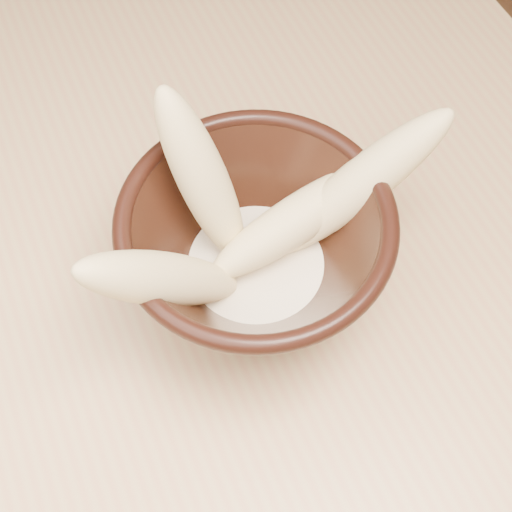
# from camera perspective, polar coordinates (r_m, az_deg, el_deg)

# --- Properties ---
(table) EXTENTS (1.20, 0.80, 0.75)m
(table) POSITION_cam_1_polar(r_m,az_deg,el_deg) (0.72, -18.83, -4.93)
(table) COLOR tan
(table) RESTS_ON ground
(bowl) EXTENTS (0.21, 0.21, 0.11)m
(bowl) POSITION_cam_1_polar(r_m,az_deg,el_deg) (0.55, 0.00, 0.51)
(bowl) COLOR black
(bowl) RESTS_ON table
(milk_puddle) EXTENTS (0.12, 0.12, 0.02)m
(milk_puddle) POSITION_cam_1_polar(r_m,az_deg,el_deg) (0.58, 0.00, -0.92)
(milk_puddle) COLOR beige
(milk_puddle) RESTS_ON bowl
(banana_upright) EXTENTS (0.07, 0.12, 0.15)m
(banana_upright) POSITION_cam_1_polar(r_m,az_deg,el_deg) (0.54, -4.34, 6.27)
(banana_upright) COLOR #E4CB87
(banana_upright) RESTS_ON bowl
(banana_left) EXTENTS (0.14, 0.05, 0.14)m
(banana_left) POSITION_cam_1_polar(r_m,az_deg,el_deg) (0.50, -7.41, -1.82)
(banana_left) COLOR #E4CB87
(banana_left) RESTS_ON bowl
(banana_right) EXTENTS (0.16, 0.04, 0.14)m
(banana_right) POSITION_cam_1_polar(r_m,az_deg,el_deg) (0.56, 8.27, 5.66)
(banana_right) COLOR #E4CB87
(banana_right) RESTS_ON bowl
(banana_across) EXTENTS (0.17, 0.07, 0.06)m
(banana_across) POSITION_cam_1_polar(r_m,az_deg,el_deg) (0.56, 3.29, 2.93)
(banana_across) COLOR #E4CB87
(banana_across) RESTS_ON bowl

